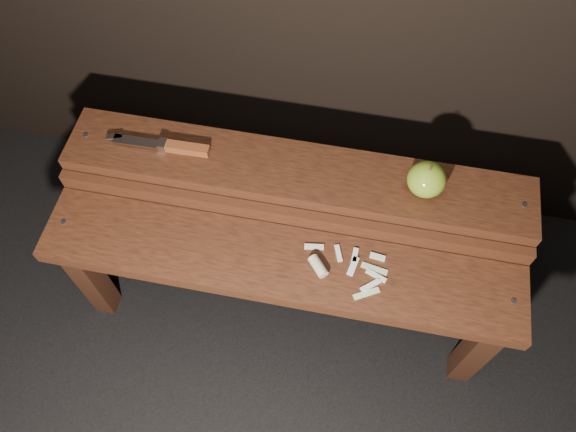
% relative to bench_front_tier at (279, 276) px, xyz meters
% --- Properties ---
extents(ground, '(60.00, 60.00, 0.00)m').
position_rel_bench_front_tier_xyz_m(ground, '(0.00, 0.06, -0.35)').
color(ground, black).
extents(bench_front_tier, '(1.20, 0.20, 0.42)m').
position_rel_bench_front_tier_xyz_m(bench_front_tier, '(0.00, 0.00, 0.00)').
color(bench_front_tier, black).
rests_on(bench_front_tier, ground).
extents(bench_rear_tier, '(1.20, 0.21, 0.50)m').
position_rel_bench_front_tier_xyz_m(bench_rear_tier, '(0.00, 0.23, 0.06)').
color(bench_rear_tier, black).
rests_on(bench_rear_tier, ground).
extents(apple, '(0.09, 0.09, 0.10)m').
position_rel_bench_front_tier_xyz_m(apple, '(0.32, 0.23, 0.19)').
color(apple, olive).
rests_on(apple, bench_rear_tier).
extents(knife, '(0.27, 0.03, 0.02)m').
position_rel_bench_front_tier_xyz_m(knife, '(-0.32, 0.23, 0.16)').
color(knife, brown).
rests_on(knife, bench_rear_tier).
extents(apple_scraps, '(0.21, 0.14, 0.03)m').
position_rel_bench_front_tier_xyz_m(apple_scraps, '(0.14, 0.02, 0.07)').
color(apple_scraps, beige).
rests_on(apple_scraps, bench_front_tier).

